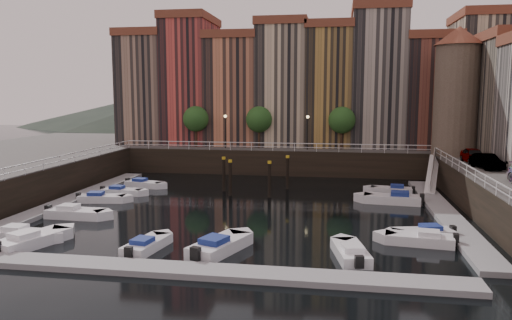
% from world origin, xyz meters
% --- Properties ---
extents(ground, '(200.00, 200.00, 0.00)m').
position_xyz_m(ground, '(0.00, 0.00, 0.00)').
color(ground, black).
rests_on(ground, ground).
extents(quay_far, '(80.00, 20.00, 3.00)m').
position_xyz_m(quay_far, '(0.00, 26.00, 1.50)').
color(quay_far, black).
rests_on(quay_far, ground).
extents(dock_left, '(2.00, 28.00, 0.35)m').
position_xyz_m(dock_left, '(-16.20, -1.00, 0.17)').
color(dock_left, gray).
rests_on(dock_left, ground).
extents(dock_right, '(2.00, 28.00, 0.35)m').
position_xyz_m(dock_right, '(16.20, -1.00, 0.17)').
color(dock_right, gray).
rests_on(dock_right, ground).
extents(dock_near, '(30.00, 2.00, 0.35)m').
position_xyz_m(dock_near, '(0.00, -17.00, 0.17)').
color(dock_near, gray).
rests_on(dock_near, ground).
extents(mountains, '(145.00, 100.00, 18.00)m').
position_xyz_m(mountains, '(1.72, 110.00, 7.92)').
color(mountains, '#2D382D').
rests_on(mountains, ground).
extents(far_terrace, '(48.70, 10.30, 17.50)m').
position_xyz_m(far_terrace, '(3.31, 23.50, 10.95)').
color(far_terrace, '#91715C').
rests_on(far_terrace, quay_far).
extents(corner_tower, '(5.20, 5.20, 13.80)m').
position_xyz_m(corner_tower, '(20.00, 14.50, 10.19)').
color(corner_tower, '#6B5B4C').
rests_on(corner_tower, quay_right).
extents(promenade_trees, '(21.20, 3.20, 5.20)m').
position_xyz_m(promenade_trees, '(-1.33, 18.20, 6.58)').
color(promenade_trees, black).
rests_on(promenade_trees, quay_far).
extents(street_lamps, '(10.36, 0.36, 4.18)m').
position_xyz_m(street_lamps, '(-1.00, 17.20, 5.90)').
color(street_lamps, black).
rests_on(street_lamps, quay_far).
extents(railings, '(36.08, 34.04, 0.52)m').
position_xyz_m(railings, '(0.00, 4.88, 3.79)').
color(railings, white).
rests_on(railings, ground).
extents(gangway, '(2.78, 8.32, 3.73)m').
position_xyz_m(gangway, '(17.10, 10.00, 1.92)').
color(gangway, white).
rests_on(gangway, ground).
extents(mooring_pilings, '(6.53, 4.78, 3.78)m').
position_xyz_m(mooring_pilings, '(-0.57, 5.40, 1.65)').
color(mooring_pilings, black).
rests_on(mooring_pilings, ground).
extents(boat_left_0, '(4.64, 1.89, 1.06)m').
position_xyz_m(boat_left_0, '(-13.14, -12.76, 0.36)').
color(boat_left_0, white).
rests_on(boat_left_0, ground).
extents(boat_left_1, '(4.88, 1.86, 1.12)m').
position_xyz_m(boat_left_1, '(-12.78, -6.59, 0.38)').
color(boat_left_1, white).
rests_on(boat_left_1, ground).
extents(boat_left_2, '(4.47, 2.19, 1.00)m').
position_xyz_m(boat_left_2, '(-13.46, -0.79, 0.34)').
color(boat_left_2, white).
rests_on(boat_left_2, ground).
extents(boat_left_3, '(4.16, 1.53, 0.96)m').
position_xyz_m(boat_left_3, '(-13.03, 2.54, 0.32)').
color(boat_left_3, white).
rests_on(boat_left_3, ground).
extents(boat_left_4, '(4.38, 2.35, 0.98)m').
position_xyz_m(boat_left_4, '(-12.45, 6.75, 0.33)').
color(boat_left_4, white).
rests_on(boat_left_4, ground).
extents(boat_right_0, '(4.62, 2.14, 1.04)m').
position_xyz_m(boat_right_0, '(13.04, -9.45, 0.35)').
color(boat_right_0, white).
rests_on(boat_right_0, ground).
extents(boat_right_1, '(4.43, 2.50, 0.99)m').
position_xyz_m(boat_right_1, '(13.48, -7.93, 0.33)').
color(boat_right_1, white).
rests_on(boat_right_1, ground).
extents(boat_right_3, '(5.28, 2.40, 1.19)m').
position_xyz_m(boat_right_3, '(12.59, 2.91, 0.40)').
color(boat_right_3, white).
rests_on(boat_right_3, ground).
extents(boat_right_4, '(4.28, 2.01, 0.96)m').
position_xyz_m(boat_right_4, '(12.98, 7.54, 0.32)').
color(boat_right_4, white).
rests_on(boat_right_4, ground).
extents(boat_near_0, '(3.36, 5.23, 1.18)m').
position_xyz_m(boat_near_0, '(-11.67, -13.93, 0.40)').
color(boat_near_0, white).
rests_on(boat_near_0, ground).
extents(boat_near_1, '(2.13, 4.35, 0.98)m').
position_xyz_m(boat_near_1, '(-4.09, -13.50, 0.33)').
color(boat_near_1, white).
rests_on(boat_near_1, ground).
extents(boat_near_2, '(3.46, 5.32, 1.20)m').
position_xyz_m(boat_near_2, '(0.50, -13.16, 0.40)').
color(boat_near_2, white).
rests_on(boat_near_2, ground).
extents(boat_near_3, '(2.45, 4.69, 1.05)m').
position_xyz_m(boat_near_3, '(8.48, -13.02, 0.35)').
color(boat_near_3, white).
rests_on(boat_near_3, ground).
extents(car_a, '(1.81, 4.23, 1.42)m').
position_xyz_m(car_a, '(20.53, 8.43, 3.71)').
color(car_a, gray).
rests_on(car_a, quay_right).
extents(car_b, '(2.20, 4.25, 1.33)m').
position_xyz_m(car_b, '(20.66, 4.37, 3.67)').
color(car_b, gray).
rests_on(car_b, quay_right).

